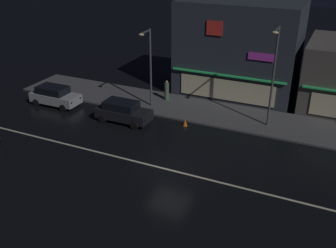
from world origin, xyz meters
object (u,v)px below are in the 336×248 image
(streetlamp_west, at_px, (149,62))
(pedestrian_on_sidewalk, at_px, (167,91))
(streetlamp_mid, at_px, (273,70))
(parked_car_trailing, at_px, (55,96))
(parked_car_near_kerb, at_px, (123,111))
(traffic_cone, at_px, (185,122))

(streetlamp_west, distance_m, pedestrian_on_sidewalk, 3.71)
(streetlamp_mid, height_order, parked_car_trailing, streetlamp_mid)
(parked_car_near_kerb, bearing_deg, traffic_cone, 15.59)
(streetlamp_mid, relative_size, pedestrian_on_sidewalk, 4.27)
(streetlamp_mid, height_order, traffic_cone, streetlamp_mid)
(pedestrian_on_sidewalk, xyz_separation_m, parked_car_trailing, (-8.32, -4.83, -0.08))
(streetlamp_mid, distance_m, traffic_cone, 7.53)
(streetlamp_west, bearing_deg, parked_car_near_kerb, -101.50)
(pedestrian_on_sidewalk, relative_size, parked_car_near_kerb, 0.41)
(pedestrian_on_sidewalk, bearing_deg, streetlamp_mid, 82.91)
(streetlamp_mid, xyz_separation_m, pedestrian_on_sidewalk, (-9.16, 1.67, -3.60))
(streetlamp_west, relative_size, traffic_cone, 11.83)
(streetlamp_west, xyz_separation_m, pedestrian_on_sidewalk, (0.63, 1.99, -3.07))
(parked_car_near_kerb, distance_m, parked_car_trailing, 7.04)
(pedestrian_on_sidewalk, bearing_deg, parked_car_trailing, -56.62)
(parked_car_near_kerb, height_order, parked_car_trailing, same)
(parked_car_trailing, distance_m, traffic_cone, 11.76)
(traffic_cone, bearing_deg, pedestrian_on_sidewalk, 130.59)
(pedestrian_on_sidewalk, distance_m, traffic_cone, 5.25)
(streetlamp_west, distance_m, parked_car_near_kerb, 4.59)
(streetlamp_west, relative_size, pedestrian_on_sidewalk, 3.70)
(parked_car_trailing, relative_size, traffic_cone, 7.82)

